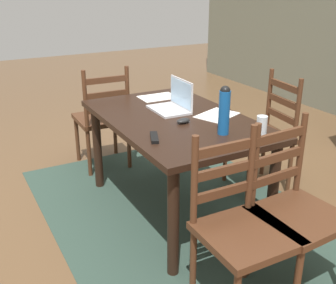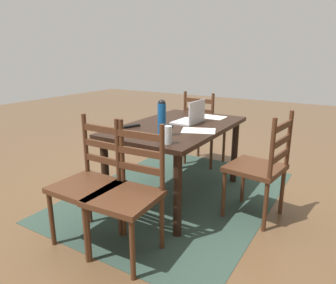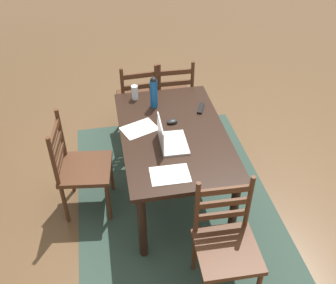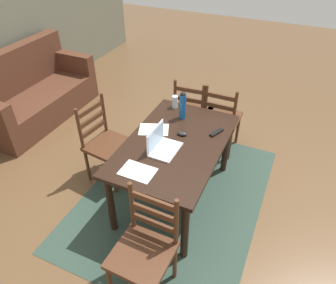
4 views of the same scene
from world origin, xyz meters
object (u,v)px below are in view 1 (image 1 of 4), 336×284
at_px(chair_left_near, 103,119).
at_px(chair_far_head, 263,134).
at_px(dining_table, 175,130).
at_px(drinking_glass, 262,127).
at_px(laptop, 174,102).
at_px(water_bottle, 224,109).
at_px(chair_right_near, 241,229).
at_px(tv_remote, 154,137).
at_px(chair_right_far, 294,211).
at_px(computer_mouse, 183,121).

relative_size(chair_left_near, chair_far_head, 1.00).
xyz_separation_m(dining_table, drinking_glass, (0.60, 0.26, 0.17)).
relative_size(dining_table, drinking_glass, 10.27).
relative_size(dining_table, chair_left_near, 1.51).
bearing_deg(laptop, water_bottle, 2.34).
bearing_deg(drinking_glass, water_bottle, -136.36).
bearing_deg(chair_right_near, dining_table, 169.87).
distance_m(chair_far_head, drinking_glass, 0.89).
bearing_deg(chair_right_near, laptop, 167.54).
relative_size(chair_right_near, chair_left_near, 1.00).
height_order(dining_table, tv_remote, tv_remote).
xyz_separation_m(chair_right_far, water_bottle, (-0.57, -0.08, 0.44)).
bearing_deg(dining_table, chair_far_head, 89.63).
bearing_deg(laptop, chair_right_far, 5.05).
distance_m(dining_table, tv_remote, 0.46).
xyz_separation_m(water_bottle, tv_remote, (-0.13, -0.42, -0.15)).
relative_size(dining_table, chair_far_head, 1.51).
relative_size(chair_left_near, chair_right_far, 1.00).
height_order(dining_table, drinking_glass, drinking_glass).
distance_m(dining_table, chair_left_near, 1.04).
xyz_separation_m(chair_right_near, tv_remote, (-0.70, -0.14, 0.29)).
distance_m(chair_far_head, water_bottle, 0.95).
bearing_deg(chair_left_near, drinking_glass, 15.35).
relative_size(chair_left_near, computer_mouse, 9.50).
bearing_deg(chair_far_head, chair_right_far, -32.75).
bearing_deg(dining_table, computer_mouse, -6.41).
xyz_separation_m(chair_left_near, drinking_glass, (1.61, 0.44, 0.35)).
xyz_separation_m(laptop, drinking_glass, (0.75, 0.18, 0.01)).
xyz_separation_m(chair_far_head, tv_remote, (0.30, -1.14, 0.29)).
relative_size(laptop, water_bottle, 1.06).
distance_m(computer_mouse, tv_remote, 0.35).
relative_size(dining_table, tv_remote, 8.43).
xyz_separation_m(chair_right_near, chair_right_far, (0.00, 0.36, 0.00)).
xyz_separation_m(chair_far_head, computer_mouse, (0.13, -0.84, 0.29)).
bearing_deg(water_bottle, tv_remote, -106.67).
height_order(chair_right_far, drinking_glass, chair_right_far).
bearing_deg(water_bottle, dining_table, -167.06).
bearing_deg(drinking_glass, chair_far_head, 136.64).
distance_m(chair_right_far, laptop, 1.21).
height_order(dining_table, chair_right_far, chair_right_far).
bearing_deg(laptop, chair_far_head, 78.24).
height_order(drinking_glass, computer_mouse, drinking_glass).
relative_size(chair_right_near, water_bottle, 3.09).
bearing_deg(dining_table, drinking_glass, 23.38).
relative_size(laptop, drinking_glass, 2.33).
relative_size(dining_table, laptop, 4.41).
distance_m(chair_left_near, tv_remote, 1.35).
bearing_deg(laptop, chair_left_near, -163.29).
xyz_separation_m(chair_right_near, chair_left_near, (-2.01, -0.00, 0.00)).
bearing_deg(water_bottle, laptop, -177.66).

